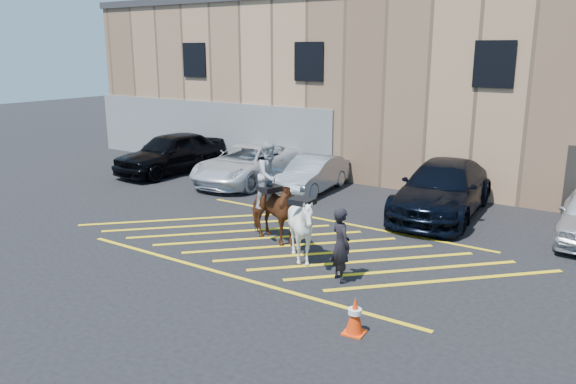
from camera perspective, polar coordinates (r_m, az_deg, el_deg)
The scene contains 11 objects.
ground at distance 15.22m, azimuth 1.05°, elevation -5.14°, with size 90.00×90.00×0.00m, color black.
car_black_suv at distance 24.07m, azimuth -11.78°, elevation 3.93°, with size 2.03×5.05×1.72m, color black.
car_white_pickup at distance 21.96m, azimuth -4.12°, elevation 2.89°, with size 2.44×5.28×1.47m, color white.
car_silver_sedan at distance 20.45m, azimuth 2.45°, elevation 1.79°, with size 1.36×3.90×1.28m, color gray.
car_blue_suv at distance 18.23m, azimuth 15.45°, elevation 0.30°, with size 2.30×5.66×1.64m, color black.
handler at distance 12.58m, azimuth 5.39°, elevation -5.35°, with size 0.62×0.41×1.70m, color black.
warehouse at distance 25.34m, azimuth 16.12°, elevation 10.55°, with size 32.42×10.20×7.30m.
hatching_zone at distance 14.98m, azimuth 0.42°, elevation -5.44°, with size 12.60×5.12×0.01m.
mounted_bay at distance 14.96m, azimuth -1.81°, elevation -1.06°, with size 2.26×1.49×2.74m.
saddled_white at distance 13.60m, azimuth 1.42°, elevation -3.68°, with size 1.42×1.59×1.73m.
traffic_cone at distance 10.54m, azimuth 6.81°, elevation -12.31°, with size 0.41×0.41×0.73m.
Camera 1 is at (7.73, -12.10, 5.07)m, focal length 35.00 mm.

